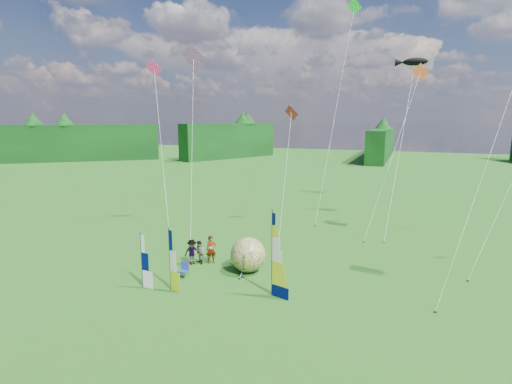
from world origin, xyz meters
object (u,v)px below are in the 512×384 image
(spectator_d, at_px, (241,253))
(camp_chair, at_px, (183,270))
(spectator_b, at_px, (199,252))
(spectator_c, at_px, (192,252))
(bol_inflatable, at_px, (248,255))
(spectator_a, at_px, (211,250))
(kite_whale, at_px, (402,134))
(side_banner_far, at_px, (142,261))
(feather_banner_main, at_px, (272,255))
(side_banner_left, at_px, (170,260))

(spectator_d, height_order, camp_chair, spectator_d)
(spectator_d, bearing_deg, spectator_b, 27.92)
(spectator_c, height_order, camp_chair, spectator_c)
(bol_inflatable, xyz_separation_m, spectator_c, (-4.00, -0.18, -0.26))
(spectator_b, distance_m, spectator_c, 0.49)
(spectator_a, relative_size, kite_whale, 0.11)
(side_banner_far, xyz_separation_m, spectator_b, (1.19, 4.56, -0.80))
(spectator_a, bearing_deg, kite_whale, 13.58)
(feather_banner_main, height_order, kite_whale, kite_whale)
(feather_banner_main, bearing_deg, kite_whale, 88.35)
(side_banner_far, xyz_separation_m, spectator_d, (3.86, 5.49, -0.82))
(feather_banner_main, bearing_deg, bol_inflatable, 148.92)
(kite_whale, bearing_deg, side_banner_left, -137.55)
(side_banner_far, bearing_deg, side_banner_left, 15.06)
(spectator_a, relative_size, spectator_d, 1.22)
(spectator_a, distance_m, kite_whale, 20.18)
(feather_banner_main, xyz_separation_m, spectator_b, (-6.16, 2.84, -1.56))
(side_banner_left, bearing_deg, spectator_b, 113.52)
(bol_inflatable, relative_size, spectator_b, 1.41)
(spectator_c, bearing_deg, camp_chair, -126.16)
(side_banner_far, height_order, spectator_d, side_banner_far)
(side_banner_far, xyz_separation_m, bol_inflatable, (4.78, 4.48, -0.47))
(feather_banner_main, height_order, bol_inflatable, feather_banner_main)
(bol_inflatable, relative_size, camp_chair, 2.33)
(camp_chair, bearing_deg, bol_inflatable, 33.46)
(spectator_c, distance_m, spectator_d, 3.31)
(spectator_a, relative_size, camp_chair, 1.95)
(side_banner_far, height_order, spectator_c, side_banner_far)
(bol_inflatable, bearing_deg, spectator_d, 132.36)
(bol_inflatable, xyz_separation_m, spectator_a, (-2.93, 0.52, -0.18))
(side_banner_left, bearing_deg, spectator_d, 84.05)
(spectator_d, bearing_deg, spectator_a, 22.39)
(spectator_a, bearing_deg, camp_chair, -137.46)
(spectator_a, distance_m, spectator_d, 2.07)
(spectator_c, relative_size, spectator_d, 1.11)
(spectator_b, height_order, spectator_d, spectator_b)
(bol_inflatable, height_order, spectator_c, bol_inflatable)
(bol_inflatable, bearing_deg, side_banner_left, -126.40)
(bol_inflatable, height_order, spectator_a, bol_inflatable)
(spectator_a, bearing_deg, side_banner_left, -131.23)
(feather_banner_main, height_order, side_banner_left, feather_banner_main)
(bol_inflatable, relative_size, spectator_c, 1.31)
(spectator_b, bearing_deg, camp_chair, -47.11)
(side_banner_far, bearing_deg, spectator_b, 80.29)
(spectator_c, height_order, kite_whale, kite_whale)
(spectator_c, relative_size, camp_chair, 1.78)
(kite_whale, bearing_deg, bol_inflatable, -135.72)
(side_banner_far, relative_size, bol_inflatable, 1.42)
(spectator_d, bearing_deg, side_banner_far, 63.62)
(side_banner_far, height_order, kite_whale, kite_whale)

